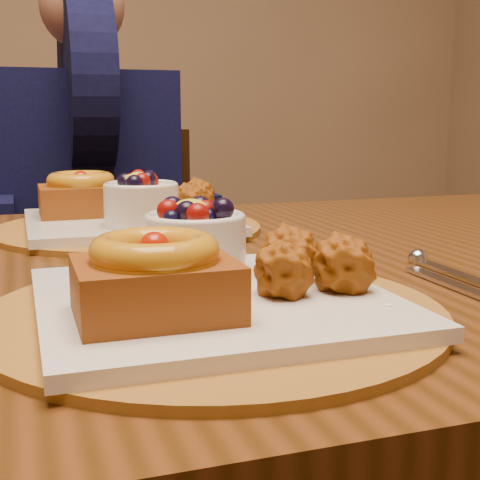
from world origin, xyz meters
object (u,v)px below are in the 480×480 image
at_px(chair_far, 121,314).
at_px(diner, 88,152).
at_px(dining_table, 161,328).
at_px(place_setting_near, 208,284).
at_px(place_setting_far, 126,212).

height_order(chair_far, diner, diner).
height_order(dining_table, place_setting_near, place_setting_near).
bearing_deg(chair_far, dining_table, -103.13).
height_order(place_setting_far, chair_far, chair_far).
relative_size(dining_table, place_setting_near, 4.21).
relative_size(place_setting_far, diner, 0.48).
height_order(dining_table, place_setting_far, place_setting_far).
distance_m(dining_table, chair_far, 0.72).
relative_size(place_setting_near, chair_far, 0.43).
distance_m(dining_table, place_setting_near, 0.24).
xyz_separation_m(dining_table, diner, (0.01, 0.83, 0.16)).
bearing_deg(chair_far, diner, 97.60).
distance_m(place_setting_near, diner, 1.05).
bearing_deg(diner, dining_table, -87.88).
relative_size(dining_table, chair_far, 1.80).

